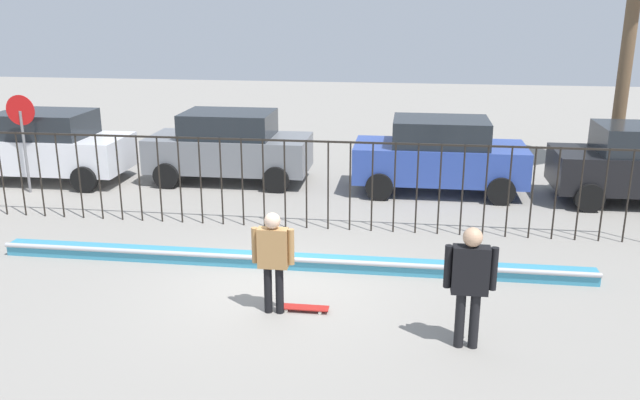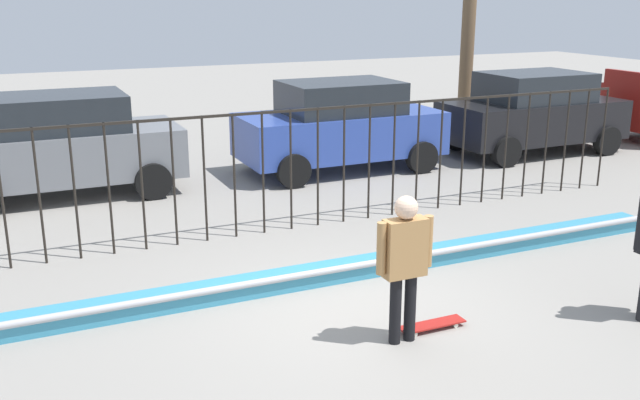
{
  "view_description": "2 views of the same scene",
  "coord_description": "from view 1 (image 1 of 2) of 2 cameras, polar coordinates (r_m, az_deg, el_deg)",
  "views": [
    {
      "loc": [
        2.13,
        -10.26,
        4.74
      ],
      "look_at": [
        0.52,
        1.52,
        1.16
      ],
      "focal_mm": 37.3,
      "sensor_mm": 36.0,
      "label": 1
    },
    {
      "loc": [
        -3.6,
        -6.96,
        3.67
      ],
      "look_at": [
        0.43,
        2.01,
        0.81
      ],
      "focal_mm": 40.0,
      "sensor_mm": 36.0,
      "label": 2
    }
  ],
  "objects": [
    {
      "name": "stop_sign",
      "position": [
        18.33,
        -24.15,
        5.48
      ],
      "size": [
        0.76,
        0.07,
        2.5
      ],
      "color": "slate",
      "rests_on": "ground"
    },
    {
      "name": "skateboarder",
      "position": [
        10.3,
        -4.05,
        -4.62
      ],
      "size": [
        0.67,
        0.25,
        1.65
      ],
      "rotation": [
        0.0,
        0.0,
        0.15
      ],
      "color": "black",
      "rests_on": "ground"
    },
    {
      "name": "parked_car_gray",
      "position": [
        18.13,
        -7.78,
        4.61
      ],
      "size": [
        4.3,
        2.12,
        1.9
      ],
      "rotation": [
        0.0,
        0.0,
        0.08
      ],
      "color": "slate",
      "rests_on": "ground"
    },
    {
      "name": "camera_operator",
      "position": [
        9.47,
        12.75,
        -6.45
      ],
      "size": [
        0.73,
        0.27,
        1.8
      ],
      "rotation": [
        0.0,
        0.0,
        3.04
      ],
      "color": "black",
      "rests_on": "ground"
    },
    {
      "name": "skateboard",
      "position": [
        10.69,
        -1.41,
        -9.22
      ],
      "size": [
        0.8,
        0.2,
        0.07
      ],
      "rotation": [
        0.0,
        0.0,
        0.3
      ],
      "color": "#A51E19",
      "rests_on": "ground"
    },
    {
      "name": "perimeter_fence",
      "position": [
        14.1,
        -1.18,
        2.14
      ],
      "size": [
        14.04,
        0.04,
        1.94
      ],
      "color": "black",
      "rests_on": "ground"
    },
    {
      "name": "parked_car_blue",
      "position": [
        17.19,
        10.2,
        3.83
      ],
      "size": [
        4.3,
        2.12,
        1.9
      ],
      "rotation": [
        0.0,
        0.0,
        0.03
      ],
      "color": "#2D479E",
      "rests_on": "ground"
    },
    {
      "name": "ground_plane",
      "position": [
        11.5,
        -3.64,
        -7.62
      ],
      "size": [
        60.0,
        60.0,
        0.0
      ],
      "primitive_type": "plane",
      "color": "gray"
    },
    {
      "name": "parked_car_white",
      "position": [
        19.45,
        -22.34,
        4.32
      ],
      "size": [
        4.3,
        2.12,
        1.9
      ],
      "rotation": [
        0.0,
        0.0,
        -0.03
      ],
      "color": "silver",
      "rests_on": "ground"
    },
    {
      "name": "bowl_coping_ledge",
      "position": [
        12.34,
        -2.75,
        -5.24
      ],
      "size": [
        11.0,
        0.4,
        0.27
      ],
      "color": "teal",
      "rests_on": "ground"
    }
  ]
}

